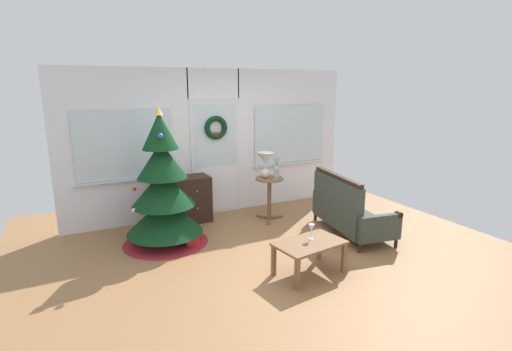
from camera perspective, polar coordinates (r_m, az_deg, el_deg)
ground_plane at (r=5.42m, az=2.18°, el=-11.61°), size 6.76×6.76×0.00m
back_wall_with_door at (r=6.89m, az=-6.13°, el=4.87°), size 5.20×0.19×2.55m
christmas_tree at (r=5.72m, az=-13.49°, el=-2.81°), size 1.24×1.24×1.99m
dresser_cabinet at (r=6.60m, az=-10.70°, el=-3.61°), size 0.91×0.46×0.78m
settee_sofa at (r=6.18m, az=13.26°, el=-5.05°), size 0.91×1.58×0.96m
side_table at (r=6.59m, az=1.98°, el=-2.22°), size 0.50×0.48×0.74m
table_lamp at (r=6.48m, az=1.38°, el=2.08°), size 0.28×0.28×0.44m
flower_vase at (r=6.50m, az=3.04°, el=0.60°), size 0.11×0.10×0.35m
coffee_table at (r=4.84m, az=7.88°, el=-10.37°), size 0.90×0.63×0.41m
wine_glass at (r=4.86m, az=8.17°, el=-7.71°), size 0.08×0.08×0.20m
gift_box at (r=5.76m, az=-9.49°, el=-9.27°), size 0.18×0.17×0.18m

